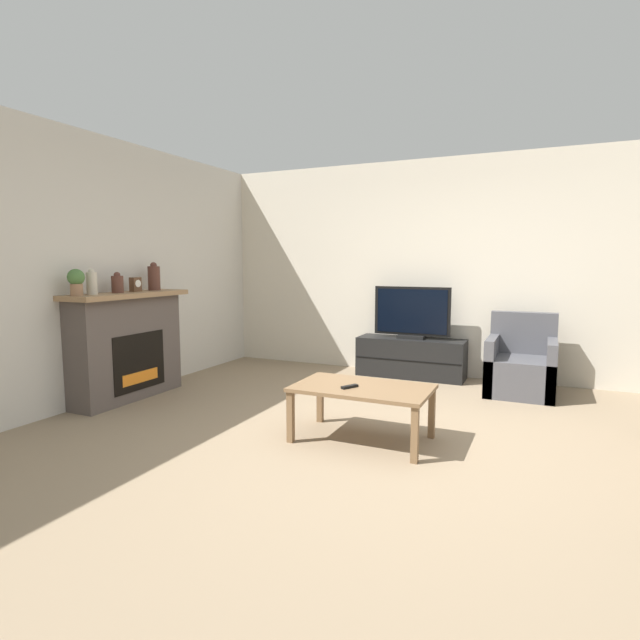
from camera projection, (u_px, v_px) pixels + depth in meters
name	position (u px, v px, depth m)	size (l,w,h in m)	color
ground_plane	(388.00, 449.00, 3.83)	(24.00, 24.00, 0.00)	#89755B
wall_back	(454.00, 268.00, 6.16)	(12.00, 0.06, 2.70)	beige
wall_left	(89.00, 270.00, 4.96)	(0.06, 12.00, 2.70)	beige
fireplace	(127.00, 345.00, 5.20)	(0.46, 1.38, 1.12)	#564C47
mantel_vase_left	(92.00, 283.00, 4.74)	(0.10, 0.10, 0.25)	beige
mantel_vase_centre_left	(117.00, 283.00, 5.02)	(0.12, 0.12, 0.21)	#512D23
mantel_vase_right	(154.00, 277.00, 5.48)	(0.13, 0.13, 0.31)	#512D23
mantel_clock	(136.00, 284.00, 5.24)	(0.08, 0.11, 0.15)	brown
potted_plant	(76.00, 281.00, 4.58)	(0.15, 0.15, 0.25)	#936B4C
tv_stand	(411.00, 358.00, 6.22)	(1.32, 0.43, 0.49)	black
tv	(412.00, 314.00, 6.15)	(0.95, 0.18, 0.64)	black
armchair	(521.00, 367.00, 5.44)	(0.70, 0.76, 0.87)	#4C4C51
coffee_table	(362.00, 392.00, 3.98)	(1.08, 0.65, 0.44)	brown
remote	(350.00, 387.00, 3.92)	(0.11, 0.15, 0.02)	black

